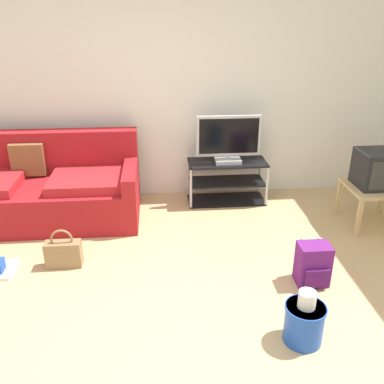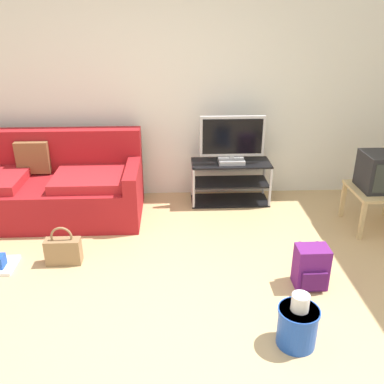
# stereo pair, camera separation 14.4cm
# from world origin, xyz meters

# --- Properties ---
(ground_plane) EXTENTS (9.00, 9.80, 0.02)m
(ground_plane) POSITION_xyz_m (0.00, 0.00, -0.01)
(ground_plane) COLOR tan
(wall_back) EXTENTS (9.00, 0.10, 2.70)m
(wall_back) POSITION_xyz_m (0.00, 2.45, 1.35)
(wall_back) COLOR silver
(wall_back) RESTS_ON ground_plane
(couch) EXTENTS (2.14, 0.93, 0.91)m
(couch) POSITION_xyz_m (-1.37, 1.86, 0.33)
(couch) COLOR maroon
(couch) RESTS_ON ground_plane
(tv_stand) EXTENTS (0.92, 0.39, 0.50)m
(tv_stand) POSITION_xyz_m (0.74, 2.12, 0.25)
(tv_stand) COLOR black
(tv_stand) RESTS_ON ground_plane
(flat_tv) EXTENTS (0.74, 0.22, 0.55)m
(flat_tv) POSITION_xyz_m (0.74, 2.09, 0.77)
(flat_tv) COLOR #B2B2B7
(flat_tv) RESTS_ON tv_stand
(side_table) EXTENTS (0.57, 0.57, 0.43)m
(side_table) POSITION_xyz_m (2.20, 1.41, 0.37)
(side_table) COLOR tan
(side_table) RESTS_ON ground_plane
(crt_tv) EXTENTS (0.41, 0.39, 0.38)m
(crt_tv) POSITION_xyz_m (2.20, 1.43, 0.62)
(crt_tv) COLOR #232326
(crt_tv) RESTS_ON side_table
(backpack) EXTENTS (0.26, 0.27, 0.37)m
(backpack) POSITION_xyz_m (1.20, 0.42, 0.18)
(backpack) COLOR #661E70
(backpack) RESTS_ON ground_plane
(handbag) EXTENTS (0.32, 0.13, 0.37)m
(handbag) POSITION_xyz_m (-0.94, 0.85, 0.13)
(handbag) COLOR olive
(handbag) RESTS_ON ground_plane
(cleaning_bucket) EXTENTS (0.29, 0.29, 0.41)m
(cleaning_bucket) POSITION_xyz_m (0.91, -0.24, 0.17)
(cleaning_bucket) COLOR blue
(cleaning_bucket) RESTS_ON ground_plane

